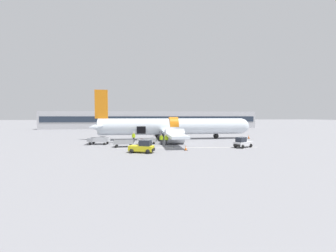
# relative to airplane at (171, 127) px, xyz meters

# --- Properties ---
(ground_plane) EXTENTS (500.00, 500.00, 0.00)m
(ground_plane) POSITION_rel_airplane_xyz_m (-1.10, -3.06, -2.47)
(ground_plane) COLOR gray
(apron_marking_line) EXTENTS (21.01, 2.00, 0.01)m
(apron_marking_line) POSITION_rel_airplane_xyz_m (0.85, -11.55, -2.47)
(apron_marking_line) COLOR silver
(apron_marking_line) RESTS_ON ground_plane
(terminal_strip) EXTENTS (81.63, 9.35, 6.55)m
(terminal_strip) POSITION_rel_airplane_xyz_m (-1.10, 40.49, 0.81)
(terminal_strip) COLOR #B2B2B7
(terminal_strip) RESTS_ON ground_plane
(airplane) EXTENTS (32.83, 27.91, 9.79)m
(airplane) POSITION_rel_airplane_xyz_m (0.00, 0.00, 0.00)
(airplane) COLOR silver
(airplane) RESTS_ON ground_plane
(baggage_tug_lead) EXTENTS (3.29, 2.55, 1.57)m
(baggage_tug_lead) POSITION_rel_airplane_xyz_m (8.97, -12.48, -1.80)
(baggage_tug_lead) COLOR silver
(baggage_tug_lead) RESTS_ON ground_plane
(baggage_tug_mid) EXTENTS (3.47, 2.47, 1.62)m
(baggage_tug_mid) POSITION_rel_airplane_xyz_m (-5.92, -14.88, -1.78)
(baggage_tug_mid) COLOR yellow
(baggage_tug_mid) RESTS_ON ground_plane
(baggage_cart_loading) EXTENTS (3.98, 2.37, 0.97)m
(baggage_cart_loading) POSITION_rel_airplane_xyz_m (-5.11, -6.69, -2.00)
(baggage_cart_loading) COLOR #999BA0
(baggage_cart_loading) RESTS_ON ground_plane
(baggage_cart_queued) EXTENTS (3.94, 1.83, 1.05)m
(baggage_cart_queued) POSITION_rel_airplane_xyz_m (-8.64, -9.49, -1.97)
(baggage_cart_queued) COLOR #999BA0
(baggage_cart_queued) RESTS_ON ground_plane
(baggage_cart_empty) EXTENTS (4.33, 2.44, 1.10)m
(baggage_cart_empty) POSITION_rel_airplane_xyz_m (-13.00, -5.92, -1.92)
(baggage_cart_empty) COLOR #B7BABF
(baggage_cart_empty) RESTS_ON ground_plane
(ground_crew_loader_a) EXTENTS (0.62, 0.49, 1.78)m
(ground_crew_loader_a) POSITION_rel_airplane_xyz_m (-2.03, -8.52, -1.53)
(ground_crew_loader_a) COLOR #2D2D33
(ground_crew_loader_a) RESTS_ON ground_plane
(ground_crew_loader_b) EXTENTS (0.62, 0.45, 1.76)m
(ground_crew_loader_b) POSITION_rel_airplane_xyz_m (-7.37, -3.86, -1.54)
(ground_crew_loader_b) COLOR #2D2D33
(ground_crew_loader_b) RESTS_ON ground_plane
(ground_crew_driver) EXTENTS (0.59, 0.40, 1.71)m
(ground_crew_driver) POSITION_rel_airplane_xyz_m (-2.76, -7.95, -1.57)
(ground_crew_driver) COLOR #2D2D33
(ground_crew_driver) RESTS_ON ground_plane
(safety_cone_nose) EXTENTS (0.47, 0.47, 0.76)m
(safety_cone_nose) POSITION_rel_airplane_xyz_m (16.31, -1.11, -2.11)
(safety_cone_nose) COLOR black
(safety_cone_nose) RESTS_ON ground_plane
(safety_cone_engine_left) EXTENTS (0.48, 0.48, 0.68)m
(safety_cone_engine_left) POSITION_rel_airplane_xyz_m (-0.02, -13.88, -2.15)
(safety_cone_engine_left) COLOR black
(safety_cone_engine_left) RESTS_ON ground_plane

